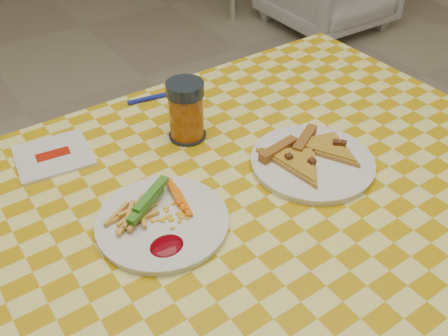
{
  "coord_description": "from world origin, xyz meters",
  "views": [
    {
      "loc": [
        -0.4,
        -0.55,
        1.37
      ],
      "look_at": [
        0.02,
        0.06,
        0.78
      ],
      "focal_mm": 40.0,
      "sensor_mm": 36.0,
      "label": 1
    }
  ],
  "objects_px": {
    "plate_left": "(163,223)",
    "drink_glass": "(186,111)",
    "plate_right": "(312,163)",
    "table": "(232,225)"
  },
  "relations": [
    {
      "from": "plate_left",
      "to": "plate_right",
      "type": "relative_size",
      "value": 0.94
    },
    {
      "from": "table",
      "to": "drink_glass",
      "type": "distance_m",
      "value": 0.25
    },
    {
      "from": "plate_left",
      "to": "table",
      "type": "bearing_deg",
      "value": -3.45
    },
    {
      "from": "drink_glass",
      "to": "plate_right",
      "type": "bearing_deg",
      "value": -56.35
    },
    {
      "from": "table",
      "to": "drink_glass",
      "type": "relative_size",
      "value": 9.96
    },
    {
      "from": "plate_left",
      "to": "drink_glass",
      "type": "xyz_separation_m",
      "value": [
        0.17,
        0.2,
        0.06
      ]
    },
    {
      "from": "plate_left",
      "to": "drink_glass",
      "type": "height_order",
      "value": "drink_glass"
    },
    {
      "from": "plate_left",
      "to": "plate_right",
      "type": "bearing_deg",
      "value": -4.05
    },
    {
      "from": "table",
      "to": "plate_right",
      "type": "distance_m",
      "value": 0.2
    },
    {
      "from": "plate_left",
      "to": "drink_glass",
      "type": "bearing_deg",
      "value": 49.29
    }
  ]
}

